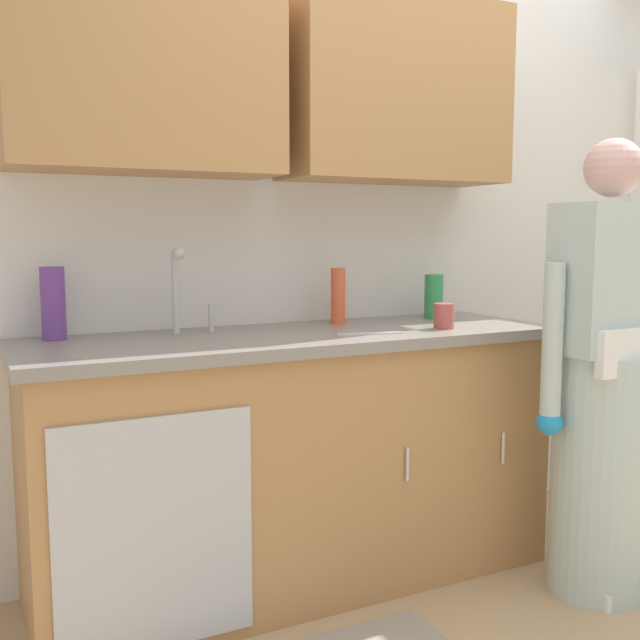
# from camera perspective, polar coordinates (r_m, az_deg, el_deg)

# --- Properties ---
(ground_plane) EXTENTS (9.00, 9.00, 0.00)m
(ground_plane) POSITION_cam_1_polar(r_m,az_deg,el_deg) (2.70, 16.68, -22.26)
(ground_plane) COLOR tan
(kitchen_wall_with_uppers) EXTENTS (4.80, 0.44, 2.70)m
(kitchen_wall_with_uppers) POSITION_cam_1_polar(r_m,az_deg,el_deg) (3.09, 2.80, 10.05)
(kitchen_wall_with_uppers) COLOR silver
(kitchen_wall_with_uppers) RESTS_ON ground
(counter_cabinet) EXTENTS (1.90, 0.62, 0.90)m
(counter_cabinet) POSITION_cam_1_polar(r_m,az_deg,el_deg) (2.77, -1.89, -11.08)
(counter_cabinet) COLOR #B27F4C
(counter_cabinet) RESTS_ON ground
(countertop) EXTENTS (1.96, 0.66, 0.04)m
(countertop) POSITION_cam_1_polar(r_m,az_deg,el_deg) (2.67, -1.89, -1.39)
(countertop) COLOR gray
(countertop) RESTS_ON counter_cabinet
(sink) EXTENTS (0.50, 0.36, 0.35)m
(sink) POSITION_cam_1_polar(r_m,az_deg,el_deg) (2.54, -9.37, -1.75)
(sink) COLOR #B7BABF
(sink) RESTS_ON counter_cabinet
(person_at_sink) EXTENTS (0.55, 0.34, 1.62)m
(person_at_sink) POSITION_cam_1_polar(r_m,az_deg,el_deg) (2.81, 21.11, -6.15)
(person_at_sink) COLOR white
(person_at_sink) RESTS_ON ground
(bottle_water_short) EXTENTS (0.08, 0.08, 0.19)m
(bottle_water_short) POSITION_cam_1_polar(r_m,az_deg,el_deg) (3.13, 8.82, 1.82)
(bottle_water_short) COLOR #2D8C4C
(bottle_water_short) RESTS_ON countertop
(bottle_soap) EXTENTS (0.06, 0.06, 0.22)m
(bottle_soap) POSITION_cam_1_polar(r_m,az_deg,el_deg) (2.90, 1.41, 1.88)
(bottle_soap) COLOR #E05933
(bottle_soap) RESTS_ON countertop
(bottle_water_tall) EXTENTS (0.08, 0.08, 0.25)m
(bottle_water_tall) POSITION_cam_1_polar(r_m,az_deg,el_deg) (2.62, -20.00, 1.21)
(bottle_water_tall) COLOR #66388C
(bottle_water_tall) RESTS_ON countertop
(cup_by_sink) EXTENTS (0.08, 0.08, 0.10)m
(cup_by_sink) POSITION_cam_1_polar(r_m,az_deg,el_deg) (2.80, 9.60, 0.31)
(cup_by_sink) COLOR #B24C47
(cup_by_sink) RESTS_ON countertop
(knife_on_counter) EXTENTS (0.24, 0.08, 0.01)m
(knife_on_counter) POSITION_cam_1_polar(r_m,az_deg,el_deg) (2.62, 3.90, -1.05)
(knife_on_counter) COLOR silver
(knife_on_counter) RESTS_ON countertop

